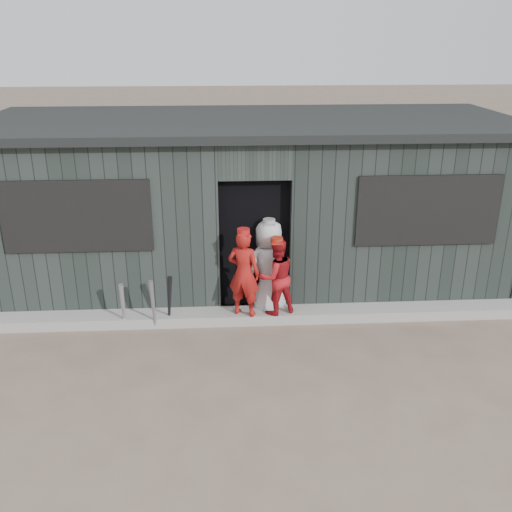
{
  "coord_description": "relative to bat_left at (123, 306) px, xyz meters",
  "views": [
    {
      "loc": [
        -0.42,
        -5.43,
        3.86
      ],
      "look_at": [
        0.0,
        1.8,
        1.0
      ],
      "focal_mm": 40.0,
      "sensor_mm": 36.0,
      "label": 1
    }
  ],
  "objects": [
    {
      "name": "bat_left",
      "position": [
        0.0,
        0.0,
        0.0
      ],
      "size": [
        0.1,
        0.21,
        0.72
      ],
      "primitive_type": "cone",
      "rotation": [
        0.19,
        0.0,
        0.16
      ],
      "color": "#9B9BA3",
      "rests_on": "ground"
    },
    {
      "name": "curb",
      "position": [
        1.83,
        0.17,
        -0.29
      ],
      "size": [
        8.0,
        0.36,
        0.15
      ],
      "primitive_type": "cube",
      "color": "gray",
      "rests_on": "ground"
    },
    {
      "name": "ground",
      "position": [
        1.83,
        -1.65,
        -0.36
      ],
      "size": [
        80.0,
        80.0,
        0.0
      ],
      "primitive_type": "plane",
      "color": "brown",
      "rests_on": "ground"
    },
    {
      "name": "player_grey_back",
      "position": [
        2.03,
        0.4,
        0.35
      ],
      "size": [
        0.83,
        0.73,
        1.42
      ],
      "primitive_type": "imported",
      "rotation": [
        0.0,
        0.0,
        3.65
      ],
      "color": "silver",
      "rests_on": "ground"
    },
    {
      "name": "player_red_right",
      "position": [
        2.11,
        0.11,
        0.34
      ],
      "size": [
        0.64,
        0.57,
        1.1
      ],
      "primitive_type": "imported",
      "rotation": [
        0.0,
        0.0,
        3.49
      ],
      "color": "#A6141B",
      "rests_on": "curb"
    },
    {
      "name": "bat_mid",
      "position": [
        0.42,
        -0.06,
        0.03
      ],
      "size": [
        0.07,
        0.2,
        0.79
      ],
      "primitive_type": "cone",
      "rotation": [
        0.17,
        0.0,
        -0.01
      ],
      "color": "gray",
      "rests_on": "ground"
    },
    {
      "name": "bat_right",
      "position": [
        0.63,
        0.02,
        0.06
      ],
      "size": [
        0.16,
        0.35,
        0.83
      ],
      "primitive_type": "cone",
      "rotation": [
        0.33,
        0.0,
        0.27
      ],
      "color": "black",
      "rests_on": "ground"
    },
    {
      "name": "player_red_left",
      "position": [
        1.66,
        0.09,
        0.41
      ],
      "size": [
        0.53,
        0.44,
        1.24
      ],
      "primitive_type": "imported",
      "rotation": [
        0.0,
        0.0,
        2.76
      ],
      "color": "#9F1713",
      "rests_on": "curb"
    },
    {
      "name": "dugout",
      "position": [
        1.83,
        1.85,
        0.93
      ],
      "size": [
        8.3,
        3.3,
        2.62
      ],
      "color": "black",
      "rests_on": "ground"
    }
  ]
}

